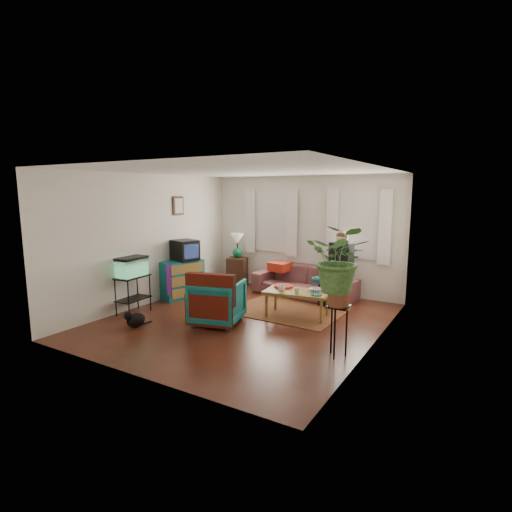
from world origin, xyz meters
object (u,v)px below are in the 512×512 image
Objects in this scene: sofa at (304,277)px; side_table at (238,271)px; armchair at (217,300)px; plant_stand at (337,331)px; aquarium_stand at (133,295)px; dresser at (182,279)px; coffee_table at (297,304)px.

side_table is at bearing -179.87° from sofa.
sofa is at bearing -117.86° from armchair.
aquarium_stand is at bearing -179.27° from plant_stand.
sofa is 2.46m from armchair.
coffee_table is (2.69, 0.06, -0.16)m from dresser.
armchair is 2.28m from plant_stand.
dresser is (-0.34, -1.66, 0.07)m from side_table.
dresser is at bearing 161.86° from plant_stand.
dresser is 1.08× the size of armchair.
sofa reaches higher than coffee_table.
dresser is 4.13m from plant_stand.
coffee_table is 1.59× the size of plant_stand.
aquarium_stand is at bearing -2.81° from armchair.
sofa is 1.94× the size of coffee_table.
armchair reaches higher than dresser.
armchair is (1.66, -0.98, 0.01)m from dresser.
side_table is 3.02m from aquarium_stand.
plant_stand is at bearing -3.13° from aquarium_stand.
coffee_table is at bearing -149.46° from armchair.
aquarium_stand is 0.98× the size of plant_stand.
sofa is at bearing 47.23° from aquarium_stand.
side_table is 1.70m from dresser.
armchair is at bearing -63.33° from side_table.
plant_stand is at bearing -39.42° from side_table.
armchair reaches higher than aquarium_stand.
coffee_table is (2.35, -1.60, -0.09)m from side_table.
side_table is at bearing 79.47° from aquarium_stand.
dresser is at bearing -101.57° from side_table.
sofa reaches higher than dresser.
dresser reaches higher than side_table.
aquarium_stand is at bearing -74.93° from dresser.
side_table is (-1.88, 0.24, -0.11)m from sofa.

